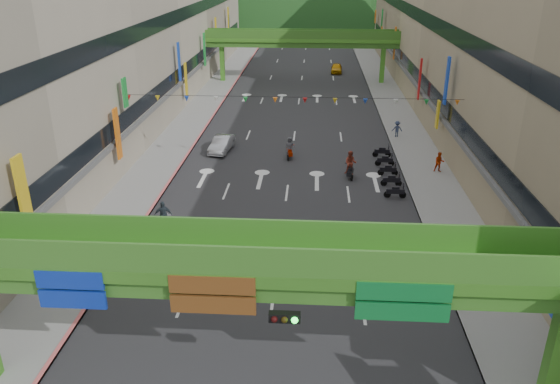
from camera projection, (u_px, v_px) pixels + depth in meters
road_slab at (298, 110)px, 62.09m from camera, size 18.00×140.00×0.02m
sidewalk_left at (202, 108)px, 62.70m from camera, size 4.00×140.00×0.15m
sidewalk_right at (395, 111)px, 61.42m from camera, size 4.00×140.00×0.15m
curb_left at (219, 108)px, 62.59m from camera, size 0.20×140.00×0.18m
curb_right at (378, 110)px, 61.53m from camera, size 0.20×140.00×0.18m
building_row_left at (126, 22)px, 59.46m from camera, size 12.80×95.00×19.00m
building_row_right at (479, 25)px, 57.26m from camera, size 12.80×95.00×19.00m
overpass_near at (284, 290)px, 19.06m from camera, size 28.00×12.27×7.10m
overpass_far at (302, 43)px, 73.72m from camera, size 28.00×2.20×7.10m
hill_left at (260, 16)px, 163.85m from camera, size 168.00×140.00×112.00m
hill_right at (387, 11)px, 179.87m from camera, size 208.00×176.00×128.00m
bunting_string at (290, 100)px, 41.40m from camera, size 26.00×0.36×0.47m
scooter_rider_near at (213, 278)px, 27.67m from camera, size 0.74×1.58×2.01m
scooter_rider_mid at (351, 164)px, 42.29m from camera, size 1.05×1.58×2.23m
scooter_rider_left at (163, 218)px, 33.68m from camera, size 1.16×1.59×2.22m
scooter_rider_far at (290, 148)px, 46.60m from camera, size 0.85×1.59×1.91m
parked_scooter_row at (388, 169)px, 43.09m from camera, size 1.60×9.35×1.08m
car_silver at (222, 144)px, 48.43m from camera, size 1.98×4.28×1.36m
car_yellow at (337, 68)px, 81.88m from camera, size 1.82×4.09×1.37m
pedestrian_red at (439, 164)px, 43.41m from camera, size 0.80×0.63×1.62m
pedestrian_dark at (556, 355)px, 22.56m from camera, size 0.95×0.47×1.56m
pedestrian_blue at (397, 130)px, 52.05m from camera, size 0.72×0.46×1.52m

